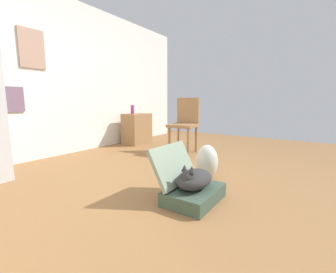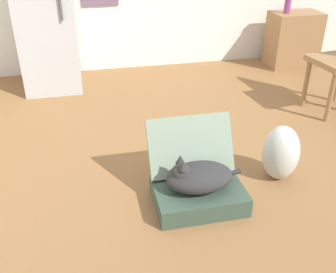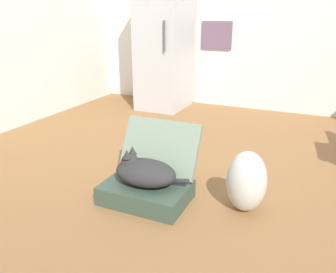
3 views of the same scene
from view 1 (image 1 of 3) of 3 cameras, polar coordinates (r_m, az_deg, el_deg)
ground_plane at (r=2.69m, az=0.18°, el=-10.76°), size 7.68×7.68×0.00m
wall_back at (r=4.25m, az=-26.81°, el=13.30°), size 6.40×0.15×2.60m
suitcase_base at (r=2.14m, az=6.54°, el=-14.25°), size 0.56×0.40×0.13m
suitcase_lid at (r=2.16m, az=1.45°, el=-7.03°), size 0.56×0.22×0.37m
cat at (r=2.08m, az=6.45°, el=-10.49°), size 0.50×0.28×0.24m
plastic_bag_white at (r=2.70m, az=9.74°, el=-6.29°), size 0.25×0.25×0.40m
side_table at (r=4.92m, az=-7.78°, el=1.97°), size 0.58×0.38×0.64m
vase_tall at (r=4.77m, az=-8.91°, el=6.69°), size 0.07×0.07×0.18m
chair at (r=4.00m, az=4.24°, el=3.51°), size 0.52×0.49×0.96m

